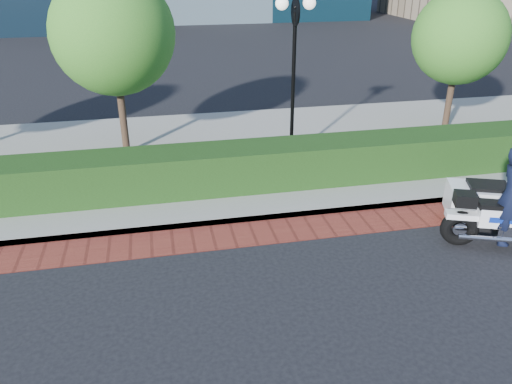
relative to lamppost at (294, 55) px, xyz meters
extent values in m
plane|color=black|center=(-1.00, -5.20, -2.96)|extent=(120.00, 120.00, 0.00)
cube|color=maroon|center=(-1.00, -3.70, -2.95)|extent=(60.00, 1.00, 0.01)
cube|color=gray|center=(-1.00, 0.80, -2.88)|extent=(60.00, 8.00, 0.15)
cube|color=black|center=(-1.00, -1.60, -2.31)|extent=(18.00, 1.20, 1.00)
cylinder|color=black|center=(0.00, 0.00, -2.66)|extent=(0.30, 0.30, 0.30)
cylinder|color=black|center=(0.00, 0.00, -0.81)|extent=(0.10, 0.10, 3.70)
cylinder|color=black|center=(0.00, 0.00, 1.04)|extent=(0.04, 0.70, 0.70)
sphere|color=white|center=(-0.35, 0.00, 1.24)|extent=(0.32, 0.32, 0.32)
sphere|color=white|center=(0.35, 0.00, 1.24)|extent=(0.32, 0.32, 0.32)
cylinder|color=#332319|center=(-4.50, 1.30, -1.72)|extent=(0.20, 0.20, 2.17)
sphere|color=#26741D|center=(-4.50, 1.30, 0.48)|extent=(3.20, 3.20, 3.20)
cylinder|color=#332319|center=(5.50, 1.30, -1.85)|extent=(0.20, 0.20, 1.92)
sphere|color=#26741D|center=(5.50, 1.30, 0.10)|extent=(2.80, 2.80, 2.80)
torus|color=black|center=(2.08, -4.96, -2.59)|extent=(0.78, 0.48, 0.75)
cube|color=silver|center=(2.98, -5.30, -2.53)|extent=(0.74, 0.64, 0.32)
cube|color=black|center=(2.72, -5.20, -2.03)|extent=(0.91, 0.62, 0.11)
cube|color=black|center=(2.08, -4.96, -1.94)|extent=(0.50, 0.48, 0.25)
cube|color=white|center=(3.17, -4.35, -2.39)|extent=(1.92, 1.37, 0.62)
cube|color=black|center=(3.06, -4.31, -2.05)|extent=(0.94, 0.81, 0.09)
torus|color=black|center=(3.25, -3.80, -2.68)|extent=(0.59, 0.37, 0.57)
imported|color=black|center=(2.82, -5.24, -1.81)|extent=(0.69, 0.83, 1.95)
camera|label=1|loc=(-3.62, -12.56, 2.29)|focal=35.00mm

